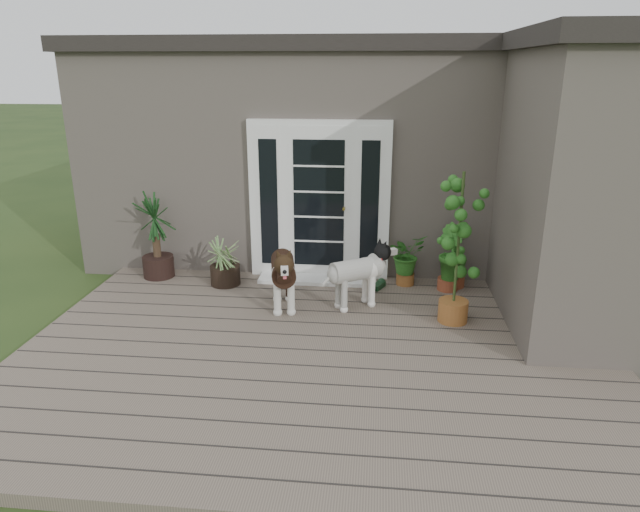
# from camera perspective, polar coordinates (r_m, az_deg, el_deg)

# --- Properties ---
(deck) EXTENTS (6.20, 4.60, 0.12)m
(deck) POSITION_cam_1_polar(r_m,az_deg,el_deg) (6.02, -0.39, -9.92)
(deck) COLOR #6B5B4C
(deck) RESTS_ON ground
(house_main) EXTENTS (7.40, 4.00, 3.10)m
(house_main) POSITION_cam_1_polar(r_m,az_deg,el_deg) (9.62, 2.42, 10.29)
(house_main) COLOR #665E54
(house_main) RESTS_ON ground
(roof_main) EXTENTS (7.60, 4.20, 0.20)m
(roof_main) POSITION_cam_1_polar(r_m,az_deg,el_deg) (9.53, 2.57, 20.16)
(roof_main) COLOR #2D2826
(roof_main) RESTS_ON house_main
(house_wing) EXTENTS (1.60, 2.40, 3.10)m
(house_wing) POSITION_cam_1_polar(r_m,az_deg,el_deg) (6.90, 25.49, 5.22)
(house_wing) COLOR #665E54
(house_wing) RESTS_ON ground
(roof_wing) EXTENTS (1.80, 2.60, 0.20)m
(roof_wing) POSITION_cam_1_polar(r_m,az_deg,el_deg) (6.77, 27.51, 18.90)
(roof_wing) COLOR #2D2826
(roof_wing) RESTS_ON house_wing
(door_unit) EXTENTS (1.90, 0.14, 2.15)m
(door_unit) POSITION_cam_1_polar(r_m,az_deg,el_deg) (7.70, -0.08, 5.53)
(door_unit) COLOR white
(door_unit) RESTS_ON deck
(door_step) EXTENTS (1.60, 0.40, 0.05)m
(door_step) POSITION_cam_1_polar(r_m,az_deg,el_deg) (7.81, -0.23, -2.33)
(door_step) COLOR white
(door_step) RESTS_ON deck
(brindle_dog) EXTENTS (0.56, 0.96, 0.75)m
(brindle_dog) POSITION_cam_1_polar(r_m,az_deg,el_deg) (6.84, -3.69, -2.31)
(brindle_dog) COLOR #321D12
(brindle_dog) RESTS_ON deck
(white_dog) EXTENTS (0.90, 0.76, 0.70)m
(white_dog) POSITION_cam_1_polar(r_m,az_deg,el_deg) (6.89, 3.61, -2.41)
(white_dog) COLOR white
(white_dog) RESTS_ON deck
(spider_plant) EXTENTS (0.75, 0.75, 0.71)m
(spider_plant) POSITION_cam_1_polar(r_m,az_deg,el_deg) (7.69, -9.55, -0.34)
(spider_plant) COLOR #7C965C
(spider_plant) RESTS_ON deck
(yucca) EXTENTS (0.81, 0.81, 1.17)m
(yucca) POSITION_cam_1_polar(r_m,az_deg,el_deg) (8.12, -16.14, 1.90)
(yucca) COLOR black
(yucca) RESTS_ON deck
(herb_a) EXTENTS (0.69, 0.69, 0.62)m
(herb_a) POSITION_cam_1_polar(r_m,az_deg,el_deg) (7.68, 8.61, -0.63)
(herb_a) COLOR #255117
(herb_a) RESTS_ON deck
(herb_b) EXTENTS (0.57, 0.57, 0.66)m
(herb_b) POSITION_cam_1_polar(r_m,az_deg,el_deg) (7.59, 12.80, -0.99)
(herb_b) COLOR #2C601B
(herb_b) RESTS_ON deck
(herb_c) EXTENTS (0.53, 0.53, 0.58)m
(herb_c) POSITION_cam_1_polar(r_m,az_deg,el_deg) (7.75, 13.31, -0.94)
(herb_c) COLOR #1C601B
(herb_c) RESTS_ON deck
(sapling) EXTENTS (0.54, 0.54, 1.80)m
(sapling) POSITION_cam_1_polar(r_m,az_deg,el_deg) (6.48, 13.67, 0.91)
(sapling) COLOR #245016
(sapling) RESTS_ON deck
(clog_left) EXTENTS (0.13, 0.26, 0.08)m
(clog_left) POSITION_cam_1_polar(r_m,az_deg,el_deg) (7.54, 5.21, -3.10)
(clog_left) COLOR black
(clog_left) RESTS_ON deck
(clog_right) EXTENTS (0.25, 0.33, 0.09)m
(clog_right) POSITION_cam_1_polar(r_m,az_deg,el_deg) (7.59, 5.89, -2.90)
(clog_right) COLOR black
(clog_right) RESTS_ON deck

